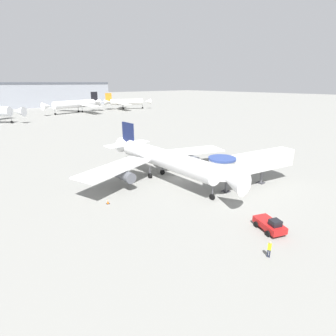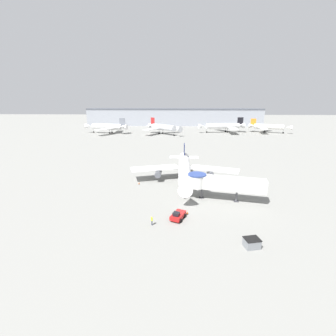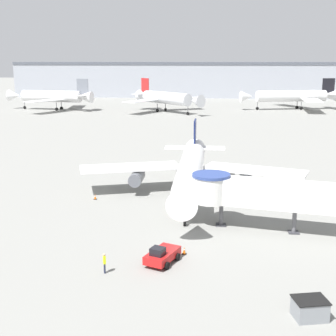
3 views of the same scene
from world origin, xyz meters
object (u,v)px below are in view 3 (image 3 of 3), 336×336
Objects in this scene: pushback_tug_red at (162,255)px; traffic_cone_starboard_wing at (284,195)px; service_container_gray at (310,309)px; background_jet_gray_tail at (53,96)px; ground_crew_marshaller at (104,262)px; traffic_cone_port_wing at (95,197)px; background_jet_red_tail at (165,98)px; background_jet_black_tail at (293,96)px; main_airplane at (191,169)px; traffic_cone_near_nose at (184,251)px; jet_bridge at (259,193)px.

pushback_tug_red is 25.35m from traffic_cone_starboard_wing.
background_jet_gray_tail is (-64.10, 132.71, 4.14)m from service_container_gray.
traffic_cone_port_wing is at bearing -7.97° from ground_crew_marshaller.
background_jet_red_tail reaches higher than background_jet_black_tail.
main_airplane is at bearing 12.07° from traffic_cone_port_wing.
traffic_cone_near_nose is 0.41× the size of ground_crew_marshaller.
background_jet_gray_tail is (-42.08, 106.22, 4.55)m from traffic_cone_port_wing.
main_airplane is 24.46m from ground_crew_marshaller.
background_jet_black_tail is at bearing 98.42° from pushback_tug_red.
background_jet_black_tail is at bearing 106.70° from background_jet_gray_tail.
pushback_tug_red reaches higher than traffic_cone_starboard_wing.
main_airplane is at bearing 91.10° from traffic_cone_near_nose.
main_airplane is 38.36× the size of traffic_cone_starboard_wing.
background_jet_black_tail reaches higher than pushback_tug_red.
service_container_gray is at bearing -71.11° from main_airplane.
background_jet_black_tail is (85.57, 10.36, -0.04)m from background_jet_gray_tail.
traffic_cone_starboard_wing is (2.41, 29.35, -0.34)m from service_container_gray.
traffic_cone_port_wing is at bearing -34.16° from background_jet_black_tail.
jet_bridge is 0.47× the size of background_jet_black_tail.
traffic_cone_starboard_wing is (12.21, 0.25, -3.34)m from main_airplane.
traffic_cone_starboard_wing is at bearing 79.37° from pushback_tug_red.
main_airplane is at bearing 135.29° from jet_bridge.
jet_bridge is (7.73, -11.59, 0.31)m from main_airplane.
background_jet_gray_tail is (-54.66, 122.57, 4.53)m from traffic_cone_near_nose.
service_container_gray is 3.29× the size of traffic_cone_starboard_wing.
traffic_cone_near_nose is (0.37, -18.96, -3.38)m from main_airplane.
jet_bridge is 20.73× the size of traffic_cone_starboard_wing.
pushback_tug_red is 2.85m from traffic_cone_near_nose.
background_jet_gray_tail is at bearing 117.93° from main_airplane.
pushback_tug_red is 21.37m from traffic_cone_port_wing.
ground_crew_marshaller is (-6.09, -23.54, -2.70)m from main_airplane.
main_airplane is 21.35m from pushback_tug_red.
pushback_tug_red is at bearing -86.28° from ground_crew_marshaller.
traffic_cone_port_wing is 0.02× the size of background_jet_red_tail.
traffic_cone_port_wing is (-19.96, 8.98, -3.72)m from jet_bridge.
traffic_cone_near_nose is 0.02× the size of background_jet_gray_tail.
service_container_gray is 0.07× the size of background_jet_black_tail.
traffic_cone_port_wing is 114.35m from background_jet_gray_tail.
background_jet_red_tail is 0.75× the size of background_jet_black_tail.
jet_bridge is at bearing -24.32° from background_jet_black_tail.
main_airplane reaches higher than jet_bridge.
main_airplane is 116.98m from background_jet_gray_tail.
pushback_tug_red is at bearing -130.96° from traffic_cone_near_nose.
traffic_cone_near_nose is (-7.37, -7.37, -3.69)m from jet_bridge.
service_container_gray is at bearing -71.71° from jet_bridge.
traffic_cone_starboard_wing is at bearing 6.68° from traffic_cone_port_wing.
ground_crew_marshaller reaches higher than traffic_cone_near_nose.
main_airplane is at bearing -29.05° from background_jet_black_tail.
ground_crew_marshaller is (-4.61, -2.45, 0.26)m from pushback_tug_red.
background_jet_red_tail is at bearing 95.28° from background_jet_gray_tail.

